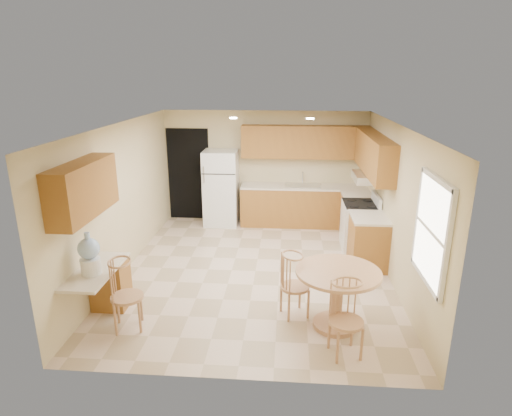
# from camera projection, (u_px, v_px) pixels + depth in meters

# --- Properties ---
(floor) EXTENTS (5.50, 5.50, 0.00)m
(floor) POSITION_uv_depth(u_px,v_px,m) (255.00, 271.00, 7.39)
(floor) COLOR beige
(floor) RESTS_ON ground
(ceiling) EXTENTS (4.50, 5.50, 0.02)m
(ceiling) POSITION_uv_depth(u_px,v_px,m) (255.00, 125.00, 6.64)
(ceiling) COLOR white
(ceiling) RESTS_ON wall_back
(wall_back) EXTENTS (4.50, 0.02, 2.50)m
(wall_back) POSITION_uv_depth(u_px,v_px,m) (265.00, 167.00, 9.63)
(wall_back) COLOR beige
(wall_back) RESTS_ON floor
(wall_front) EXTENTS (4.50, 0.02, 2.50)m
(wall_front) POSITION_uv_depth(u_px,v_px,m) (235.00, 278.00, 4.40)
(wall_front) COLOR beige
(wall_front) RESTS_ON floor
(wall_left) EXTENTS (0.02, 5.50, 2.50)m
(wall_left) POSITION_uv_depth(u_px,v_px,m) (122.00, 199.00, 7.18)
(wall_left) COLOR beige
(wall_left) RESTS_ON floor
(wall_right) EXTENTS (0.02, 5.50, 2.50)m
(wall_right) POSITION_uv_depth(u_px,v_px,m) (395.00, 205.00, 6.85)
(wall_right) COLOR beige
(wall_right) RESTS_ON floor
(doorway) EXTENTS (0.90, 0.02, 2.10)m
(doorway) POSITION_uv_depth(u_px,v_px,m) (189.00, 174.00, 9.80)
(doorway) COLOR black
(doorway) RESTS_ON floor
(base_cab_back) EXTENTS (2.75, 0.60, 0.87)m
(base_cab_back) POSITION_uv_depth(u_px,v_px,m) (303.00, 206.00, 9.52)
(base_cab_back) COLOR #A06728
(base_cab_back) RESTS_ON floor
(counter_back) EXTENTS (2.75, 0.63, 0.04)m
(counter_back) POSITION_uv_depth(u_px,v_px,m) (304.00, 187.00, 9.39)
(counter_back) COLOR beige
(counter_back) RESTS_ON base_cab_back
(base_cab_right_a) EXTENTS (0.60, 0.59, 0.87)m
(base_cab_right_a) POSITION_uv_depth(u_px,v_px,m) (356.00, 216.00, 8.88)
(base_cab_right_a) COLOR #A06728
(base_cab_right_a) RESTS_ON floor
(counter_right_a) EXTENTS (0.63, 0.59, 0.04)m
(counter_right_a) POSITION_uv_depth(u_px,v_px,m) (357.00, 195.00, 8.74)
(counter_right_a) COLOR beige
(counter_right_a) RESTS_ON base_cab_right_a
(base_cab_right_b) EXTENTS (0.60, 0.80, 0.87)m
(base_cab_right_b) POSITION_uv_depth(u_px,v_px,m) (368.00, 242.00, 7.50)
(base_cab_right_b) COLOR #A06728
(base_cab_right_b) RESTS_ON floor
(counter_right_b) EXTENTS (0.63, 0.80, 0.04)m
(counter_right_b) POSITION_uv_depth(u_px,v_px,m) (370.00, 218.00, 7.36)
(counter_right_b) COLOR beige
(counter_right_b) RESTS_ON base_cab_right_b
(upper_cab_back) EXTENTS (2.75, 0.33, 0.70)m
(upper_cab_back) POSITION_uv_depth(u_px,v_px,m) (305.00, 142.00, 9.23)
(upper_cab_back) COLOR #A06728
(upper_cab_back) RESTS_ON wall_back
(upper_cab_right) EXTENTS (0.33, 2.42, 0.70)m
(upper_cab_right) POSITION_uv_depth(u_px,v_px,m) (374.00, 154.00, 7.83)
(upper_cab_right) COLOR #A06728
(upper_cab_right) RESTS_ON wall_right
(upper_cab_left) EXTENTS (0.33, 1.40, 0.70)m
(upper_cab_left) POSITION_uv_depth(u_px,v_px,m) (83.00, 189.00, 5.46)
(upper_cab_left) COLOR #A06728
(upper_cab_left) RESTS_ON wall_left
(sink) EXTENTS (0.78, 0.44, 0.01)m
(sink) POSITION_uv_depth(u_px,v_px,m) (303.00, 186.00, 9.38)
(sink) COLOR silver
(sink) RESTS_ON counter_back
(range_hood) EXTENTS (0.50, 0.76, 0.14)m
(range_hood) POSITION_uv_depth(u_px,v_px,m) (368.00, 177.00, 7.94)
(range_hood) COLOR silver
(range_hood) RESTS_ON upper_cab_right
(desk_pedestal) EXTENTS (0.48, 0.42, 0.72)m
(desk_pedestal) POSITION_uv_depth(u_px,v_px,m) (111.00, 284.00, 6.17)
(desk_pedestal) COLOR #A06728
(desk_pedestal) RESTS_ON floor
(desk_top) EXTENTS (0.50, 1.20, 0.04)m
(desk_top) POSITION_uv_depth(u_px,v_px,m) (96.00, 271.00, 5.69)
(desk_top) COLOR beige
(desk_top) RESTS_ON desk_pedestal
(window) EXTENTS (0.06, 1.12, 1.30)m
(window) POSITION_uv_depth(u_px,v_px,m) (432.00, 231.00, 5.02)
(window) COLOR white
(window) RESTS_ON wall_right
(can_light_a) EXTENTS (0.14, 0.14, 0.02)m
(can_light_a) POSITION_uv_depth(u_px,v_px,m) (233.00, 118.00, 7.82)
(can_light_a) COLOR white
(can_light_a) RESTS_ON ceiling
(can_light_b) EXTENTS (0.14, 0.14, 0.02)m
(can_light_b) POSITION_uv_depth(u_px,v_px,m) (310.00, 119.00, 7.72)
(can_light_b) COLOR white
(can_light_b) RESTS_ON ceiling
(refrigerator) EXTENTS (0.74, 0.72, 1.67)m
(refrigerator) POSITION_uv_depth(u_px,v_px,m) (221.00, 188.00, 9.49)
(refrigerator) COLOR white
(refrigerator) RESTS_ON floor
(stove) EXTENTS (0.65, 0.76, 1.09)m
(stove) POSITION_uv_depth(u_px,v_px,m) (360.00, 225.00, 8.23)
(stove) COLOR white
(stove) RESTS_ON floor
(dining_table) EXTENTS (1.11, 1.11, 0.82)m
(dining_table) POSITION_uv_depth(u_px,v_px,m) (337.00, 290.00, 5.62)
(dining_table) COLOR tan
(dining_table) RESTS_ON floor
(chair_table_a) EXTENTS (0.41, 0.52, 0.92)m
(chair_table_a) POSITION_uv_depth(u_px,v_px,m) (295.00, 282.00, 5.81)
(chair_table_a) COLOR tan
(chair_table_a) RESTS_ON floor
(chair_table_b) EXTENTS (0.42, 0.44, 0.94)m
(chair_table_b) POSITION_uv_depth(u_px,v_px,m) (348.00, 317.00, 4.95)
(chair_table_b) COLOR tan
(chair_table_b) RESTS_ON floor
(chair_desk) EXTENTS (0.43, 0.55, 0.97)m
(chair_desk) POSITION_uv_depth(u_px,v_px,m) (123.00, 292.00, 5.48)
(chair_desk) COLOR tan
(chair_desk) RESTS_ON floor
(water_crock) EXTENTS (0.28, 0.28, 0.57)m
(water_crock) POSITION_uv_depth(u_px,v_px,m) (90.00, 255.00, 5.49)
(water_crock) COLOR white
(water_crock) RESTS_ON desk_top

